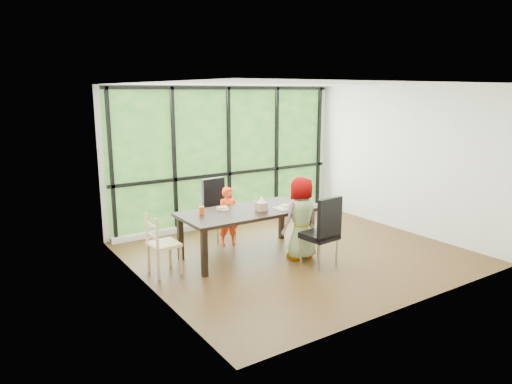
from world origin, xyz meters
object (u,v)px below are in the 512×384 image
at_px(chair_window_leather, 220,210).
at_px(dining_table, 247,233).
at_px(plate_far, 223,209).
at_px(child_toddler, 228,216).
at_px(child_older, 301,218).
at_px(chair_interior_leather, 319,231).
at_px(tissue_box, 262,207).
at_px(orange_cup, 202,210).
at_px(green_cup, 304,203).
at_px(white_mug, 297,200).
at_px(chair_end_beech, 164,244).
at_px(plate_near, 285,207).

bearing_deg(chair_window_leather, dining_table, -98.97).
distance_m(chair_window_leather, plate_far, 0.83).
height_order(child_toddler, child_older, child_older).
height_order(chair_interior_leather, tissue_box, chair_interior_leather).
bearing_deg(child_toddler, orange_cup, -134.53).
height_order(child_toddler, tissue_box, child_toddler).
bearing_deg(child_older, dining_table, -42.68).
bearing_deg(tissue_box, orange_cup, 160.68).
bearing_deg(dining_table, chair_window_leather, 87.69).
relative_size(dining_table, child_toddler, 2.12).
bearing_deg(green_cup, dining_table, 161.60).
distance_m(chair_window_leather, green_cup, 1.56).
bearing_deg(dining_table, white_mug, 1.20).
height_order(chair_interior_leather, plate_far, chair_interior_leather).
relative_size(chair_end_beech, green_cup, 7.57).
bearing_deg(orange_cup, plate_far, 11.82).
xyz_separation_m(dining_table, orange_cup, (-0.72, 0.16, 0.44)).
height_order(child_older, orange_cup, child_older).
relative_size(dining_table, plate_far, 10.56).
bearing_deg(plate_near, child_toddler, 126.82).
xyz_separation_m(child_older, plate_far, (-0.94, 0.82, 0.10)).
height_order(green_cup, tissue_box, tissue_box).
xyz_separation_m(chair_window_leather, child_toddler, (-0.04, -0.36, -0.03)).
height_order(dining_table, green_cup, green_cup).
relative_size(chair_interior_leather, chair_end_beech, 1.20).
xyz_separation_m(child_older, green_cup, (0.26, 0.27, 0.16)).
bearing_deg(plate_far, chair_end_beech, -166.93).
bearing_deg(chair_end_beech, child_older, -107.05).
relative_size(dining_table, white_mug, 28.86).
height_order(dining_table, white_mug, white_mug).
height_order(chair_end_beech, orange_cup, chair_end_beech).
distance_m(child_toddler, green_cup, 1.31).
relative_size(dining_table, plate_near, 9.65).
height_order(white_mug, tissue_box, tissue_box).
bearing_deg(chair_interior_leather, plate_near, -89.96).
relative_size(child_toddler, white_mug, 13.58).
distance_m(child_toddler, plate_near, 1.04).
bearing_deg(plate_near, chair_window_leather, 115.82).
relative_size(orange_cup, white_mug, 1.64).
xyz_separation_m(dining_table, plate_far, (-0.30, 0.25, 0.38)).
distance_m(dining_table, chair_end_beech, 1.42).
relative_size(child_older, tissue_box, 8.62).
xyz_separation_m(chair_window_leather, chair_end_beech, (-1.46, -0.98, -0.09)).
xyz_separation_m(chair_interior_leather, plate_near, (-0.08, 0.76, 0.22)).
distance_m(chair_end_beech, plate_near, 2.06).
bearing_deg(child_older, green_cup, -135.17).
bearing_deg(child_older, tissue_box, -43.09).
xyz_separation_m(plate_near, white_mug, (0.41, 0.22, 0.03)).
bearing_deg(dining_table, plate_near, -18.17).
bearing_deg(chair_interior_leather, chair_window_leather, -77.25).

